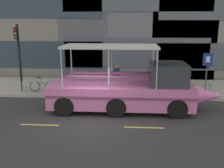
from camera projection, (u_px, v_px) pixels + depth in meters
ground_plane at (94, 117)px, 12.75m from camera, size 120.00×120.00×0.00m
sidewalk at (105, 87)px, 18.16m from camera, size 32.00×4.80×0.18m
curb_edge at (101, 97)px, 15.74m from camera, size 32.00×0.18×0.18m
lane_centreline at (91, 126)px, 11.63m from camera, size 25.80×0.12×0.01m
curb_guardrail at (114, 86)px, 15.87m from camera, size 11.78×0.09×0.80m
traffic_light_pole at (19, 52)px, 16.15m from camera, size 0.24×0.46×4.29m
parking_sign at (207, 67)px, 15.71m from camera, size 0.60×0.12×2.58m
leaned_bicycle at (43, 86)px, 16.58m from camera, size 1.74×0.46×0.96m
duck_tour_boat at (131, 90)px, 13.54m from camera, size 9.32×2.55×3.45m
pedestrian_near_bow at (178, 78)px, 16.32m from camera, size 0.27×0.43×1.58m
pedestrian_mid_left at (117, 75)px, 16.93m from camera, size 0.46×0.28×1.68m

